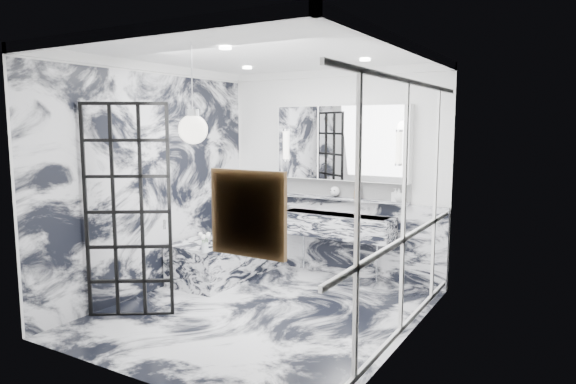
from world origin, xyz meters
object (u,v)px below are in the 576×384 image
Objects in this scene: crittall_door at (128,212)px; bathtub at (227,256)px; mirror_cabinet at (342,143)px; trough_sink at (335,225)px.

crittall_door is 1.91m from bathtub.
crittall_door is 1.20× the size of mirror_cabinet.
mirror_cabinet is at bearing 28.75° from crittall_door.
mirror_cabinet is (-0.00, 0.17, 1.09)m from trough_sink.
crittall_door is at bearing -89.96° from bathtub.
bathtub is at bearing 56.40° from crittall_door.
crittall_door is 2.94m from mirror_cabinet.
bathtub is (-1.32, -0.83, -1.54)m from mirror_cabinet.
trough_sink is at bearing 26.48° from bathtub.
trough_sink is 1.55m from bathtub.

